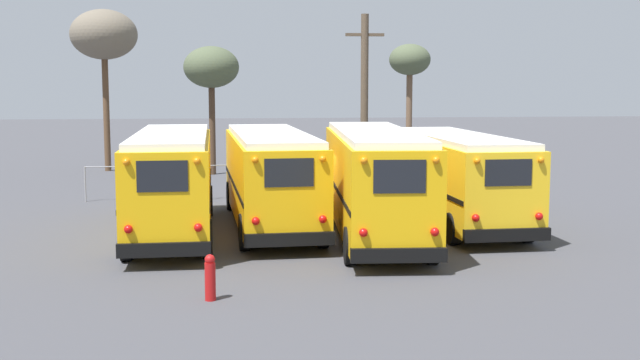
# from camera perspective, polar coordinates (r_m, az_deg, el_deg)

# --- Properties ---
(ground_plane) EXTENTS (160.00, 160.00, 0.00)m
(ground_plane) POSITION_cam_1_polar(r_m,az_deg,el_deg) (26.05, 0.01, -3.59)
(ground_plane) COLOR #424247
(school_bus_0) EXTENTS (2.61, 9.97, 3.23)m
(school_bus_0) POSITION_cam_1_polar(r_m,az_deg,el_deg) (25.43, -10.45, 0.05)
(school_bus_0) COLOR #EAAA0F
(school_bus_0) RESTS_ON ground
(school_bus_1) EXTENTS (2.99, 10.32, 3.15)m
(school_bus_1) POSITION_cam_1_polar(r_m,az_deg,el_deg) (26.54, -3.55, 0.36)
(school_bus_1) COLOR #EAAA0F
(school_bus_1) RESTS_ON ground
(school_bus_2) EXTENTS (3.03, 10.69, 3.31)m
(school_bus_2) POSITION_cam_1_polar(r_m,az_deg,el_deg) (24.88, 3.87, 0.08)
(school_bus_2) COLOR #EAAA0F
(school_bus_2) RESTS_ON ground
(school_bus_3) EXTENTS (2.87, 9.47, 3.04)m
(school_bus_3) POSITION_cam_1_polar(r_m,az_deg,el_deg) (27.31, 9.66, 0.31)
(school_bus_3) COLOR yellow
(school_bus_3) RESTS_ON ground
(utility_pole) EXTENTS (1.80, 0.35, 7.88)m
(utility_pole) POSITION_cam_1_polar(r_m,az_deg,el_deg) (37.50, 3.18, 5.86)
(utility_pole) COLOR brown
(utility_pole) RESTS_ON ground
(bare_tree_0) EXTENTS (2.44, 2.44, 6.99)m
(bare_tree_0) POSITION_cam_1_polar(r_m,az_deg,el_deg) (47.99, 6.40, 8.27)
(bare_tree_0) COLOR brown
(bare_tree_0) RESTS_ON ground
(bare_tree_1) EXTENTS (2.84, 2.84, 6.59)m
(bare_tree_1) POSITION_cam_1_polar(r_m,az_deg,el_deg) (41.75, -7.74, 7.84)
(bare_tree_1) COLOR #473323
(bare_tree_1) RESTS_ON ground
(bare_tree_2) EXTENTS (3.53, 3.53, 8.59)m
(bare_tree_2) POSITION_cam_1_polar(r_m,az_deg,el_deg) (44.60, -15.12, 9.85)
(bare_tree_2) COLOR brown
(bare_tree_2) RESTS_ON ground
(fence_line) EXTENTS (17.41, 0.06, 1.42)m
(fence_line) POSITION_cam_1_polar(r_m,az_deg,el_deg) (33.05, -1.39, 0.40)
(fence_line) COLOR #939399
(fence_line) RESTS_ON ground
(fire_hydrant) EXTENTS (0.24, 0.24, 1.03)m
(fire_hydrant) POSITION_cam_1_polar(r_m,az_deg,el_deg) (17.91, -7.82, -6.87)
(fire_hydrant) COLOR #B21414
(fire_hydrant) RESTS_ON ground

